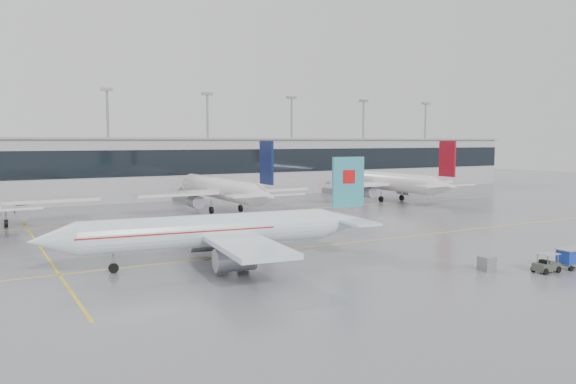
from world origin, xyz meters
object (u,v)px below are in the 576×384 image
air_canada_jet (223,231)px  baggage_tug (546,266)px  gse_unit (487,263)px  baggage_cart (572,256)px

air_canada_jet → baggage_tug: air_canada_jet is taller
air_canada_jet → baggage_tug: 29.67m
baggage_tug → gse_unit: bearing=142.7°
baggage_tug → gse_unit: baggage_tug is taller
air_canada_jet → baggage_tug: bearing=149.7°
air_canada_jet → baggage_cart: 32.64m
baggage_tug → gse_unit: (-3.95, 3.20, 0.04)m
baggage_tug → gse_unit: 5.08m
air_canada_jet → gse_unit: air_canada_jet is taller
air_canada_jet → gse_unit: bearing=150.2°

